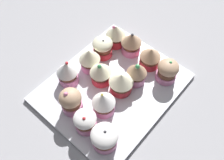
# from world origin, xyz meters

# --- Properties ---
(ground_plane) EXTENTS (1.80, 1.80, 0.03)m
(ground_plane) POSITION_xyz_m (0.00, 0.00, -0.01)
(ground_plane) COLOR #9E9EA3
(baking_tray) EXTENTS (0.31, 0.37, 0.01)m
(baking_tray) POSITION_xyz_m (0.00, 0.00, 0.01)
(baking_tray) COLOR silver
(baking_tray) RESTS_ON ground_plane
(cupcake_0) EXTENTS (0.06, 0.06, 0.07)m
(cupcake_0) POSITION_xyz_m (-0.10, -0.12, 0.05)
(cupcake_0) COLOR pink
(cupcake_0) RESTS_ON baking_tray
(cupcake_1) EXTENTS (0.06, 0.06, 0.07)m
(cupcake_1) POSITION_xyz_m (-0.03, -0.13, 0.05)
(cupcake_1) COLOR #D1333D
(cupcake_1) RESTS_ON baking_tray
(cupcake_2) EXTENTS (0.06, 0.06, 0.08)m
(cupcake_2) POSITION_xyz_m (0.04, -0.13, 0.05)
(cupcake_2) COLOR pink
(cupcake_2) RESTS_ON baking_tray
(cupcake_3) EXTENTS (0.06, 0.06, 0.08)m
(cupcake_3) POSITION_xyz_m (0.09, -0.13, 0.05)
(cupcake_3) COLOR #D1333D
(cupcake_3) RESTS_ON baking_tray
(cupcake_4) EXTENTS (0.05, 0.05, 0.08)m
(cupcake_4) POSITION_xyz_m (-0.04, -0.06, 0.05)
(cupcake_4) COLOR pink
(cupcake_4) RESTS_ON baking_tray
(cupcake_5) EXTENTS (0.06, 0.06, 0.06)m
(cupcake_5) POSITION_xyz_m (0.09, -0.07, 0.04)
(cupcake_5) COLOR #D1333D
(cupcake_5) RESTS_ON baking_tray
(cupcake_6) EXTENTS (0.07, 0.07, 0.07)m
(cupcake_6) POSITION_xyz_m (-0.03, -0.01, 0.05)
(cupcake_6) COLOR #D1333D
(cupcake_6) RESTS_ON baking_tray
(cupcake_7) EXTENTS (0.06, 0.06, 0.07)m
(cupcake_7) POSITION_xyz_m (0.04, 0.01, 0.05)
(cupcake_7) COLOR #D1333D
(cupcake_7) RESTS_ON baking_tray
(cupcake_8) EXTENTS (0.06, 0.06, 0.07)m
(cupcake_8) POSITION_xyz_m (0.09, -0.01, 0.05)
(cupcake_8) COLOR pink
(cupcake_8) RESTS_ON baking_tray
(cupcake_9) EXTENTS (0.06, 0.06, 0.07)m
(cupcake_9) POSITION_xyz_m (-0.03, 0.07, 0.05)
(cupcake_9) COLOR pink
(cupcake_9) RESTS_ON baking_tray
(cupcake_10) EXTENTS (0.06, 0.06, 0.08)m
(cupcake_10) POSITION_xyz_m (0.10, 0.07, 0.05)
(cupcake_10) COLOR pink
(cupcake_10) RESTS_ON baking_tray
(cupcake_11) EXTENTS (0.06, 0.06, 0.07)m
(cupcake_11) POSITION_xyz_m (-0.09, 0.13, 0.05)
(cupcake_11) COLOR pink
(cupcake_11) RESTS_ON baking_tray
(cupcake_12) EXTENTS (0.06, 0.06, 0.07)m
(cupcake_12) POSITION_xyz_m (-0.03, 0.13, 0.04)
(cupcake_12) COLOR pink
(cupcake_12) RESTS_ON baking_tray
(cupcake_13) EXTENTS (0.06, 0.06, 0.08)m
(cupcake_13) POSITION_xyz_m (0.03, 0.12, 0.05)
(cupcake_13) COLOR pink
(cupcake_13) RESTS_ON baking_tray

